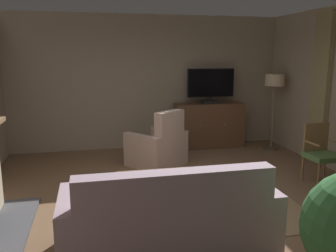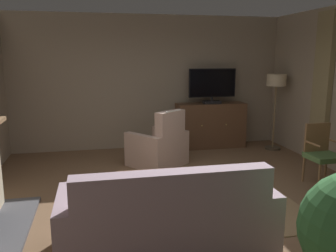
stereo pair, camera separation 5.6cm
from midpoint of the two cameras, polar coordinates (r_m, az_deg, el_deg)
ground_plane at (r=5.00m, az=3.27°, el=-12.34°), size 6.41×6.75×0.04m
wall_back at (r=7.66m, az=-2.83°, el=7.07°), size 6.41×0.10×2.84m
curtain_panel_far at (r=6.95m, az=24.01°, el=6.85°), size 0.10×0.44×2.38m
rug_central at (r=4.88m, az=5.69°, el=-12.69°), size 2.58×2.02×0.01m
tv_cabinet at (r=7.77m, az=7.10°, el=-0.05°), size 1.51×0.47×0.98m
television at (r=7.59m, az=7.40°, el=6.59°), size 1.03×0.20×0.75m
coffee_table at (r=4.78m, az=-1.70°, el=-8.46°), size 1.04×0.53×0.42m
tv_remote at (r=4.88m, az=-0.98°, el=-7.25°), size 0.17×0.12×0.02m
sofa_floral at (r=3.72m, az=0.46°, el=-15.25°), size 2.19×0.89×0.95m
armchair_beside_cabinet at (r=6.45m, az=-1.19°, el=-3.52°), size 1.20×1.18×1.06m
side_chair_beside_plant at (r=6.01m, az=23.91°, el=-3.88°), size 0.48×0.46×0.95m
cat at (r=4.91m, az=-14.63°, el=-11.74°), size 0.31×0.66×0.20m
floor_lamp at (r=7.76m, az=17.31°, el=5.94°), size 0.40×0.40×1.61m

